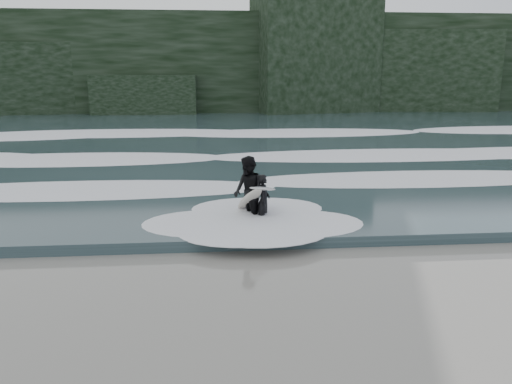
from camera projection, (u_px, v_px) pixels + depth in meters
ground at (296, 305)px, 9.54m from camera, size 120.00×120.00×0.00m
sea at (232, 129)px, 37.58m from camera, size 90.00×52.00×0.30m
headland at (225, 65)px, 52.90m from camera, size 70.00×9.00×10.00m
foam_near at (255, 183)px, 18.16m from camera, size 60.00×3.20×0.20m
foam_mid at (243, 152)px, 24.93m from camera, size 60.00×4.00×0.24m
foam_far at (235, 131)px, 33.64m from camera, size 60.00×4.80×0.30m
surfer_left at (260, 200)px, 14.27m from camera, size 1.09×1.70×1.51m
surfer_right at (250, 191)px, 14.24m from camera, size 1.59×2.17×2.02m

